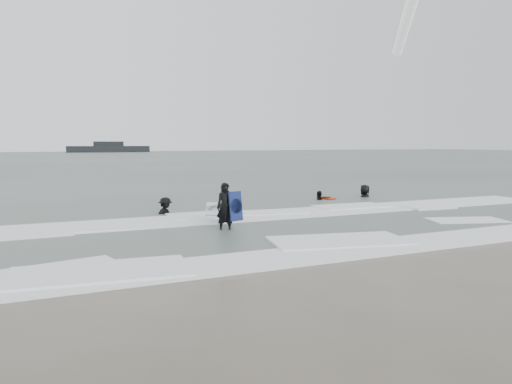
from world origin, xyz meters
name	(u,v)px	position (x,y,z in m)	size (l,w,h in m)	color
ground	(331,248)	(0.00, 0.00, 0.00)	(320.00, 320.00, 0.00)	brown
sea	(78,159)	(0.00, 80.00, 0.06)	(320.00, 320.00, 0.00)	#47544C
surfer_centre	(226,232)	(-1.75, 3.52, 0.00)	(0.59, 0.39, 1.63)	black
surfer_wading	(224,224)	(-1.21, 5.09, 0.00)	(0.86, 0.67, 1.78)	black
surfer_breaker	(165,215)	(-2.60, 8.11, 0.00)	(1.01, 0.58, 1.56)	black
surfer_right_near	(319,201)	(5.65, 9.79, 0.00)	(0.97, 0.40, 1.65)	black
surfer_right_far	(365,198)	(8.49, 9.88, 0.00)	(0.90, 0.59, 1.85)	black
surf_foam	(272,226)	(0.00, 3.70, 0.04)	(30.03, 9.06, 0.09)	white
bodyboards	(268,203)	(1.06, 6.17, 0.50)	(8.49, 7.26, 1.25)	#101B4B
vessel_horizon	(109,148)	(14.07, 143.66, 1.21)	(23.82, 4.25, 3.23)	black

